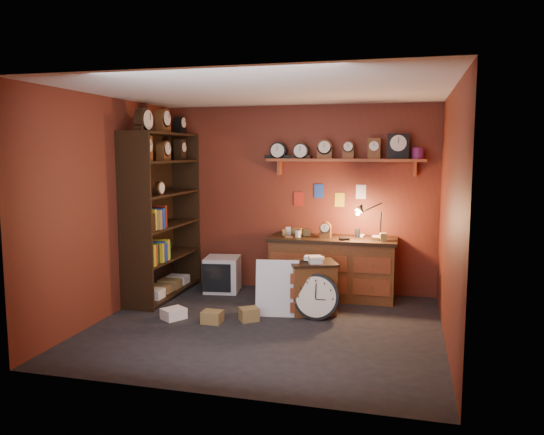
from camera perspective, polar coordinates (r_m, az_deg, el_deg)
The scene contains 11 objects.
floor at distance 6.33m, azimuth -0.68°, elevation -11.68°, with size 4.00×4.00×0.00m, color black.
room_shell at distance 6.09m, azimuth -0.03°, elevation 4.12°, with size 4.02×3.62×2.71m.
shelving_unit at distance 7.59m, azimuth -11.90°, elevation 1.02°, with size 0.47×1.60×2.58m.
workbench at distance 7.49m, azimuth 6.51°, elevation -4.99°, with size 1.76×0.66×1.36m.
low_cabinet at distance 6.79m, azimuth 4.38°, elevation -7.20°, with size 0.72×0.67×0.75m.
big_round_clock at distance 6.56m, azimuth 4.77°, elevation -8.50°, with size 0.56×0.18×0.56m.
white_panel at distance 6.75m, azimuth 0.57°, elevation -10.47°, with size 0.54×0.02×0.72m, color silver.
mini_fridge at distance 7.84m, azimuth -5.37°, elevation -6.09°, with size 0.55×0.57×0.51m.
floor_box_a at distance 6.49m, azimuth -6.44°, elevation -10.58°, with size 0.23×0.20×0.14m, color olive.
floor_box_b at distance 6.70m, azimuth -10.54°, elevation -10.12°, with size 0.22×0.26×0.13m, color white.
floor_box_c at distance 6.52m, azimuth -2.50°, elevation -10.36°, with size 0.22×0.18×0.16m, color olive.
Camera 1 is at (1.56, -5.78, 2.04)m, focal length 35.00 mm.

